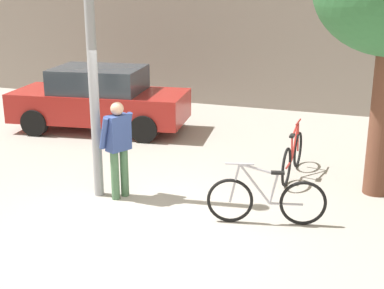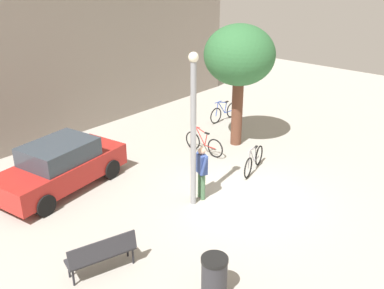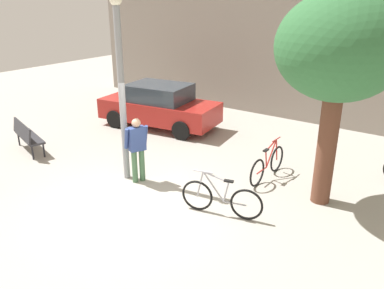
{
  "view_description": "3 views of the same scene",
  "coord_description": "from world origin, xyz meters",
  "px_view_note": "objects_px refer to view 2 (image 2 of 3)",
  "views": [
    {
      "loc": [
        3.19,
        -6.74,
        3.6
      ],
      "look_at": [
        -0.05,
        2.33,
        0.61
      ],
      "focal_mm": 50.27,
      "sensor_mm": 36.0,
      "label": 1
    },
    {
      "loc": [
        -9.68,
        -6.44,
        6.71
      ],
      "look_at": [
        0.15,
        2.12,
        1.09
      ],
      "focal_mm": 40.59,
      "sensor_mm": 36.0,
      "label": 2
    },
    {
      "loc": [
        5.49,
        -5.63,
        4.45
      ],
      "look_at": [
        0.11,
        1.88,
        0.9
      ],
      "focal_mm": 36.49,
      "sensor_mm": 36.0,
      "label": 3
    }
  ],
  "objects_px": {
    "plaza_tree": "(239,57)",
    "trash_bin": "(214,276)",
    "bicycle_blue": "(224,112)",
    "bicycle_red": "(204,143)",
    "person_by_lamppost": "(201,169)",
    "bicycle_silver": "(254,161)",
    "park_bench": "(102,253)",
    "parked_car_red": "(61,166)",
    "lamppost": "(193,125)"
  },
  "relations": [
    {
      "from": "lamppost",
      "to": "trash_bin",
      "type": "bearing_deg",
      "value": -132.44
    },
    {
      "from": "person_by_lamppost",
      "to": "trash_bin",
      "type": "distance_m",
      "value": 4.16
    },
    {
      "from": "plaza_tree",
      "to": "trash_bin",
      "type": "relative_size",
      "value": 4.78
    },
    {
      "from": "park_bench",
      "to": "trash_bin",
      "type": "xyz_separation_m",
      "value": [
        1.11,
        -2.38,
        -0.06
      ]
    },
    {
      "from": "plaza_tree",
      "to": "bicycle_blue",
      "type": "xyz_separation_m",
      "value": [
        1.81,
        1.96,
        -3.04
      ]
    },
    {
      "from": "park_bench",
      "to": "plaza_tree",
      "type": "distance_m",
      "value": 8.95
    },
    {
      "from": "lamppost",
      "to": "bicycle_blue",
      "type": "height_order",
      "value": "lamppost"
    },
    {
      "from": "bicycle_silver",
      "to": "bicycle_red",
      "type": "relative_size",
      "value": 0.98
    },
    {
      "from": "bicycle_silver",
      "to": "bicycle_red",
      "type": "bearing_deg",
      "value": 89.22
    },
    {
      "from": "park_bench",
      "to": "bicycle_blue",
      "type": "xyz_separation_m",
      "value": [
        10.01,
        4.1,
        -0.16
      ]
    },
    {
      "from": "person_by_lamppost",
      "to": "plaza_tree",
      "type": "height_order",
      "value": "plaza_tree"
    },
    {
      "from": "bicycle_silver",
      "to": "trash_bin",
      "type": "relative_size",
      "value": 1.84
    },
    {
      "from": "bicycle_blue",
      "to": "trash_bin",
      "type": "bearing_deg",
      "value": -143.91
    },
    {
      "from": "person_by_lamppost",
      "to": "park_bench",
      "type": "height_order",
      "value": "person_by_lamppost"
    },
    {
      "from": "plaza_tree",
      "to": "bicycle_silver",
      "type": "xyz_separation_m",
      "value": [
        -1.55,
        -1.85,
        -3.04
      ]
    },
    {
      "from": "bicycle_blue",
      "to": "plaza_tree",
      "type": "bearing_deg",
      "value": -132.67
    },
    {
      "from": "park_bench",
      "to": "plaza_tree",
      "type": "relative_size",
      "value": 0.36
    },
    {
      "from": "person_by_lamppost",
      "to": "bicycle_silver",
      "type": "relative_size",
      "value": 0.95
    },
    {
      "from": "parked_car_red",
      "to": "trash_bin",
      "type": "height_order",
      "value": "parked_car_red"
    },
    {
      "from": "person_by_lamppost",
      "to": "bicycle_red",
      "type": "bearing_deg",
      "value": 38.44
    },
    {
      "from": "park_bench",
      "to": "parked_car_red",
      "type": "bearing_deg",
      "value": 67.83
    },
    {
      "from": "bicycle_silver",
      "to": "trash_bin",
      "type": "xyz_separation_m",
      "value": [
        -5.54,
        -2.67,
        0.1
      ]
    },
    {
      "from": "lamppost",
      "to": "plaza_tree",
      "type": "relative_size",
      "value": 0.98
    },
    {
      "from": "lamppost",
      "to": "parked_car_red",
      "type": "distance_m",
      "value": 4.55
    },
    {
      "from": "person_by_lamppost",
      "to": "trash_bin",
      "type": "bearing_deg",
      "value": -136.27
    },
    {
      "from": "plaza_tree",
      "to": "trash_bin",
      "type": "xyz_separation_m",
      "value": [
        -7.09,
        -4.52,
        -2.94
      ]
    },
    {
      "from": "bicycle_red",
      "to": "lamppost",
      "type": "bearing_deg",
      "value": -145.15
    },
    {
      "from": "lamppost",
      "to": "parked_car_red",
      "type": "bearing_deg",
      "value": 118.38
    },
    {
      "from": "person_by_lamppost",
      "to": "bicycle_red",
      "type": "distance_m",
      "value": 3.35
    },
    {
      "from": "plaza_tree",
      "to": "bicycle_blue",
      "type": "relative_size",
      "value": 2.54
    },
    {
      "from": "bicycle_silver",
      "to": "parked_car_red",
      "type": "distance_m",
      "value": 6.3
    },
    {
      "from": "park_bench",
      "to": "trash_bin",
      "type": "distance_m",
      "value": 2.63
    },
    {
      "from": "bicycle_red",
      "to": "trash_bin",
      "type": "xyz_separation_m",
      "value": [
        -5.57,
        -4.91,
        0.1
      ]
    },
    {
      "from": "parked_car_red",
      "to": "trash_bin",
      "type": "xyz_separation_m",
      "value": [
        -0.58,
        -6.54,
        -0.29
      ]
    },
    {
      "from": "bicycle_silver",
      "to": "plaza_tree",
      "type": "bearing_deg",
      "value": 50.06
    },
    {
      "from": "park_bench",
      "to": "bicycle_red",
      "type": "distance_m",
      "value": 7.14
    },
    {
      "from": "park_bench",
      "to": "trash_bin",
      "type": "bearing_deg",
      "value": -65.0
    },
    {
      "from": "lamppost",
      "to": "park_bench",
      "type": "relative_size",
      "value": 2.69
    },
    {
      "from": "park_bench",
      "to": "person_by_lamppost",
      "type": "bearing_deg",
      "value": 6.55
    },
    {
      "from": "plaza_tree",
      "to": "bicycle_blue",
      "type": "height_order",
      "value": "plaza_tree"
    },
    {
      "from": "bicycle_red",
      "to": "trash_bin",
      "type": "bearing_deg",
      "value": -138.62
    },
    {
      "from": "person_by_lamppost",
      "to": "parked_car_red",
      "type": "xyz_separation_m",
      "value": [
        -2.4,
        3.69,
        -0.19
      ]
    },
    {
      "from": "person_by_lamppost",
      "to": "plaza_tree",
      "type": "distance_m",
      "value": 5.07
    },
    {
      "from": "bicycle_silver",
      "to": "bicycle_blue",
      "type": "relative_size",
      "value": 0.98
    },
    {
      "from": "trash_bin",
      "to": "bicycle_silver",
      "type": "bearing_deg",
      "value": 25.77
    },
    {
      "from": "bicycle_blue",
      "to": "person_by_lamppost",
      "type": "bearing_deg",
      "value": -148.44
    },
    {
      "from": "plaza_tree",
      "to": "parked_car_red",
      "type": "bearing_deg",
      "value": 162.77
    },
    {
      "from": "person_by_lamppost",
      "to": "parked_car_red",
      "type": "relative_size",
      "value": 0.38
    },
    {
      "from": "bicycle_blue",
      "to": "bicycle_red",
      "type": "bearing_deg",
      "value": -154.61
    },
    {
      "from": "person_by_lamppost",
      "to": "bicycle_silver",
      "type": "height_order",
      "value": "person_by_lamppost"
    }
  ]
}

